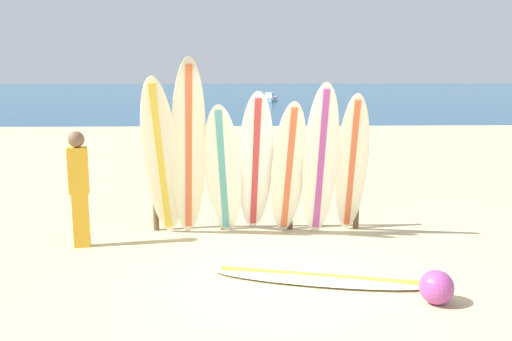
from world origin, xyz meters
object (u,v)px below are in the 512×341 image
(surfboard_leaning_far_left, at_px, (161,158))
(small_boat_offshore, at_px, (269,98))
(surfboard_rack, at_px, (257,185))
(beach_ball, at_px, (437,287))
(beachgoer_standing, at_px, (79,184))
(surfboard_lying_on_sand, at_px, (319,278))
(surfboard_leaning_left, at_px, (188,150))
(surfboard_leaning_center, at_px, (255,164))
(surfboard_leaning_right, at_px, (321,161))
(surfboard_leaning_center_right, at_px, (288,170))
(surfboard_leaning_center_left, at_px, (223,171))
(surfboard_leaning_far_right, at_px, (352,165))

(surfboard_leaning_far_left, height_order, small_boat_offshore, surfboard_leaning_far_left)
(surfboard_rack, height_order, beach_ball, surfboard_rack)
(beachgoer_standing, distance_m, small_boat_offshore, 36.46)
(surfboard_lying_on_sand, height_order, small_boat_offshore, small_boat_offshore)
(surfboard_leaning_left, distance_m, surfboard_leaning_center, 0.99)
(surfboard_leaning_left, xyz_separation_m, surfboard_leaning_right, (1.91, 0.00, -0.17))
(surfboard_leaning_far_left, distance_m, beachgoer_standing, 1.18)
(surfboard_leaning_center_right, bearing_deg, surfboard_leaning_center, 175.78)
(surfboard_leaning_center_right, xyz_separation_m, small_boat_offshore, (1.77, 35.81, -0.76))
(beachgoer_standing, bearing_deg, surfboard_leaning_center_right, 6.74)
(surfboard_leaning_left, relative_size, surfboard_leaning_center_left, 1.33)
(surfboard_leaning_far_left, xyz_separation_m, beach_ball, (3.20, -2.38, -1.01))
(surfboard_leaning_left, bearing_deg, surfboard_leaning_center_right, 0.52)
(surfboard_leaning_center_left, xyz_separation_m, surfboard_leaning_far_right, (1.89, -0.00, 0.08))
(surfboard_leaning_center_right, bearing_deg, surfboard_leaning_left, -179.48)
(surfboard_leaning_center, bearing_deg, surfboard_leaning_right, -2.68)
(surfboard_leaning_center, bearing_deg, surfboard_leaning_center_left, 176.41)
(beach_ball, bearing_deg, surfboard_leaning_far_left, 143.28)
(surfboard_leaning_far_right, bearing_deg, beachgoer_standing, -173.97)
(surfboard_leaning_far_left, height_order, surfboard_leaning_center_left, surfboard_leaning_far_left)
(surfboard_leaning_center_left, relative_size, surfboard_leaning_center, 0.91)
(surfboard_lying_on_sand, relative_size, beach_ball, 7.18)
(small_boat_offshore, xyz_separation_m, beach_ball, (-0.41, -38.18, -0.07))
(surfboard_leaning_far_left, distance_m, small_boat_offshore, 35.99)
(surfboard_leaning_far_left, xyz_separation_m, surfboard_leaning_center_right, (1.84, -0.01, -0.17))
(surfboard_leaning_left, distance_m, surfboard_leaning_center_right, 1.47)
(surfboard_leaning_center_left, height_order, surfboard_leaning_right, surfboard_leaning_right)
(surfboard_leaning_center_right, distance_m, surfboard_leaning_far_right, 0.94)
(surfboard_leaning_far_right, bearing_deg, beach_ball, -80.12)
(beachgoer_standing, relative_size, beach_ball, 4.48)
(surfboard_rack, bearing_deg, small_boat_offshore, 86.41)
(surfboard_rack, bearing_deg, surfboard_leaning_left, -156.66)
(surfboard_lying_on_sand, height_order, beachgoer_standing, beachgoer_standing)
(surfboard_leaning_center_left, height_order, beachgoer_standing, surfboard_leaning_center_left)
(surfboard_leaning_far_left, bearing_deg, surfboard_leaning_far_right, 1.02)
(surfboard_leaning_center, relative_size, surfboard_leaning_center_right, 1.07)
(surfboard_leaning_far_right, relative_size, beach_ball, 5.89)
(surfboard_leaning_left, bearing_deg, surfboard_rack, 23.34)
(surfboard_leaning_right, xyz_separation_m, beach_ball, (0.89, -2.36, -0.96))
(surfboard_leaning_right, xyz_separation_m, beachgoer_standing, (-3.39, -0.34, -0.25))
(surfboard_leaning_center, bearing_deg, surfboard_leaning_far_right, 1.08)
(surfboard_leaning_center, bearing_deg, surfboard_rack, 85.09)
(surfboard_leaning_far_right, height_order, beachgoer_standing, surfboard_leaning_far_right)
(surfboard_leaning_far_right, relative_size, surfboard_lying_on_sand, 0.82)
(surfboard_leaning_far_left, relative_size, surfboard_leaning_center_left, 1.20)
(surfboard_leaning_center_left, relative_size, beachgoer_standing, 1.22)
(small_boat_offshore, bearing_deg, surfboard_leaning_far_right, -91.34)
(surfboard_leaning_left, xyz_separation_m, surfboard_leaning_center_left, (0.49, 0.08, -0.32))
(surfboard_leaning_far_right, bearing_deg, surfboard_leaning_center, -178.92)
(surfboard_leaning_left, bearing_deg, surfboard_leaning_far_right, 1.81)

